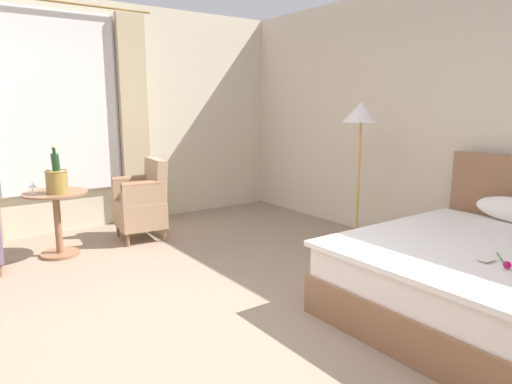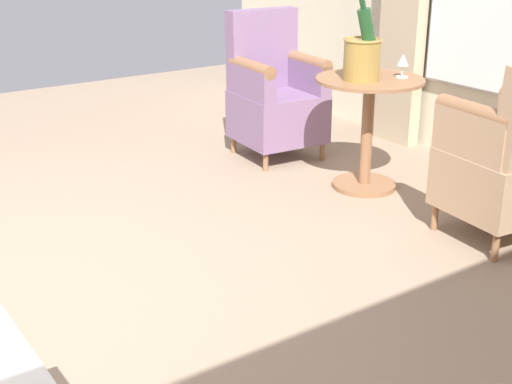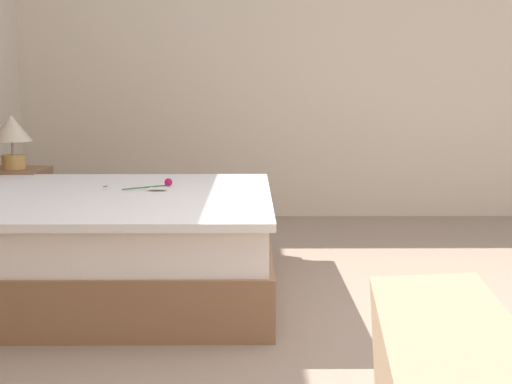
{
  "view_description": "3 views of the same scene",
  "coord_description": "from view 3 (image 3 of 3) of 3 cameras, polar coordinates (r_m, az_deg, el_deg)",
  "views": [
    {
      "loc": [
        2.54,
        -1.34,
        1.57
      ],
      "look_at": [
        -0.46,
        0.83,
        0.86
      ],
      "focal_mm": 32.0,
      "sensor_mm": 36.0,
      "label": 1
    },
    {
      "loc": [
        0.47,
        2.7,
        1.55
      ],
      "look_at": [
        -0.68,
        1.04,
        0.78
      ],
      "focal_mm": 50.0,
      "sensor_mm": 36.0,
      "label": 2
    },
    {
      "loc": [
        -3.01,
        1.01,
        1.15
      ],
      "look_at": [
        -0.84,
        0.99,
        0.84
      ],
      "focal_mm": 50.0,
      "sensor_mm": 36.0,
      "label": 3
    }
  ],
  "objects": [
    {
      "name": "bed",
      "position": [
        4.22,
        -13.7,
        -3.44
      ],
      "size": [
        1.93,
        2.07,
        1.12
      ],
      "color": "#8D6142",
      "rests_on": "ground"
    },
    {
      "name": "nightstand",
      "position": [
        5.51,
        -18.68,
        -1.22
      ],
      "size": [
        0.52,
        0.44,
        0.58
      ],
      "color": "#8D6142",
      "rests_on": "ground"
    },
    {
      "name": "bedside_lamp",
      "position": [
        5.45,
        -18.94,
        4.44
      ],
      "size": [
        0.28,
        0.28,
        0.39
      ],
      "color": "tan",
      "rests_on": "nightstand"
    },
    {
      "name": "wall_far_side",
      "position": [
        6.56,
        8.54,
        10.49
      ],
      "size": [
        0.12,
        6.24,
        2.84
      ],
      "color": "beige",
      "rests_on": "ground"
    },
    {
      "name": "ground_plane",
      "position": [
        3.38,
        17.32,
        -12.09
      ],
      "size": [
        8.3,
        8.3,
        0.0
      ],
      "primitive_type": "plane",
      "color": "gray"
    }
  ]
}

